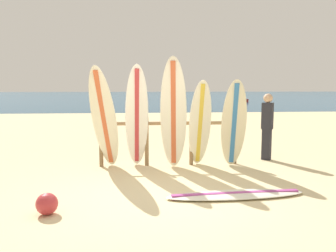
{
  "coord_description": "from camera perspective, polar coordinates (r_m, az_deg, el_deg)",
  "views": [
    {
      "loc": [
        -0.4,
        -5.62,
        1.84
      ],
      "look_at": [
        0.32,
        2.6,
        0.88
      ],
      "focal_mm": 37.27,
      "sensor_mm": 36.0,
      "label": 1
    }
  ],
  "objects": [
    {
      "name": "surfboard_leaning_far_left",
      "position": [
        7.56,
        -10.4,
        1.1
      ],
      "size": [
        0.75,
        1.22,
        2.25
      ],
      "color": "silver",
      "rests_on": "ground"
    },
    {
      "name": "beach_ball",
      "position": [
        5.4,
        -19.19,
        -11.93
      ],
      "size": [
        0.31,
        0.31,
        0.31
      ],
      "primitive_type": "sphere",
      "color": "#B73338",
      "rests_on": "ground"
    },
    {
      "name": "surfboard_leaning_center_left",
      "position": [
        7.58,
        0.89,
        2.01
      ],
      "size": [
        0.66,
        0.68,
        2.46
      ],
      "color": "white",
      "rests_on": "ground"
    },
    {
      "name": "surfboard_lying_on_sand",
      "position": [
        6.02,
        11.05,
        -10.95
      ],
      "size": [
        2.39,
        0.66,
        0.08
      ],
      "color": "silver",
      "rests_on": "ground"
    },
    {
      "name": "surfboard_leaning_center",
      "position": [
        7.8,
        5.24,
        0.32
      ],
      "size": [
        0.51,
        0.81,
        1.97
      ],
      "color": "silver",
      "rests_on": "ground"
    },
    {
      "name": "surfboard_leaning_left",
      "position": [
        7.68,
        -5.13,
        1.43
      ],
      "size": [
        0.53,
        0.9,
        2.3
      ],
      "color": "white",
      "rests_on": "ground"
    },
    {
      "name": "ground_plane",
      "position": [
        5.93,
        -0.87,
        -11.46
      ],
      "size": [
        120.0,
        120.0,
        0.0
      ],
      "primitive_type": "plane",
      "color": "beige"
    },
    {
      "name": "surfboard_leaning_center_right",
      "position": [
        7.83,
        10.71,
        0.29
      ],
      "size": [
        0.63,
        0.75,
        1.98
      ],
      "color": "beige",
      "rests_on": "ground"
    },
    {
      "name": "small_boat_offshore",
      "position": [
        40.31,
        11.32,
        4.25
      ],
      "size": [
        1.93,
        2.63,
        0.71
      ],
      "color": "#B22D28",
      "rests_on": "ocean_water"
    },
    {
      "name": "beachgoer_standing",
      "position": [
        8.95,
        15.92,
        0.38
      ],
      "size": [
        0.31,
        0.29,
        1.65
      ],
      "color": "#26262D",
      "rests_on": "ground"
    },
    {
      "name": "ocean_water",
      "position": [
        63.65,
        -4.66,
        4.96
      ],
      "size": [
        120.0,
        80.0,
        0.01
      ],
      "primitive_type": "cube",
      "color": "navy",
      "rests_on": "ground"
    },
    {
      "name": "surfboard_rack",
      "position": [
        8.03,
        0.19,
        -1.44
      ],
      "size": [
        3.21,
        0.09,
        1.13
      ],
      "color": "olive",
      "rests_on": "ground"
    }
  ]
}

